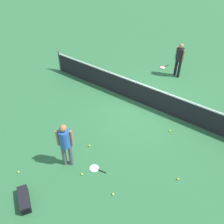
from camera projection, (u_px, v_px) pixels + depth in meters
ground_plane at (145, 105)px, 10.85m from camera, size 40.00×40.00×0.00m
court_net at (146, 95)px, 10.53m from camera, size 10.09×0.09×1.07m
player_near_side at (65, 142)px, 7.75m from camera, size 0.48×0.47×1.70m
player_far_side at (179, 57)px, 12.06m from camera, size 0.52×0.44×1.70m
tennis_racket_near_player at (95, 168)px, 8.22m from camera, size 0.60×0.36×0.03m
tennis_racket_far_player at (163, 67)px, 13.33m from camera, size 0.39×0.61×0.03m
tennis_ball_near_player at (82, 174)px, 8.02m from camera, size 0.07×0.07×0.07m
tennis_ball_by_net at (19, 172)px, 8.08m from camera, size 0.07×0.07×0.07m
tennis_ball_midcourt at (170, 131)px, 9.56m from camera, size 0.07×0.07×0.07m
tennis_ball_baseline at (113, 194)px, 7.46m from camera, size 0.07×0.07×0.07m
tennis_ball_stray_left at (178, 179)px, 7.88m from camera, size 0.07×0.07×0.07m
tennis_ball_stray_right at (89, 146)px, 8.97m from camera, size 0.07×0.07×0.07m
equipment_bag at (24, 201)px, 7.18m from camera, size 0.83×0.66×0.28m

